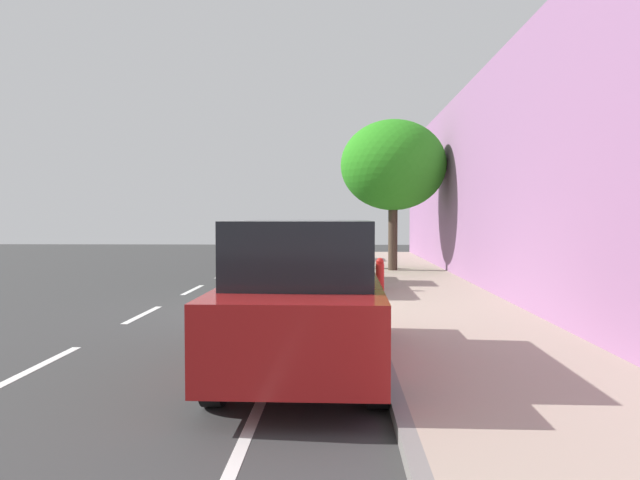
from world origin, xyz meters
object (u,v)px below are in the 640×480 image
(parked_pickup_green_second, at_px, (319,258))
(street_tree_mid_block, at_px, (393,166))
(bicycle_at_curb, at_px, (343,261))
(cyclist_with_backpack, at_px, (349,242))
(parked_suv_red_nearest, at_px, (305,294))
(parked_sedan_dark_blue_mid, at_px, (326,246))
(fire_hydrant, at_px, (380,274))

(parked_pickup_green_second, bearing_deg, street_tree_mid_block, 63.24)
(bicycle_at_curb, relative_size, cyclist_with_backpack, 0.81)
(parked_suv_red_nearest, distance_m, cyclist_with_backpack, 14.04)
(parked_sedan_dark_blue_mid, bearing_deg, cyclist_with_backpack, -78.06)
(parked_pickup_green_second, height_order, bicycle_at_curb, parked_pickup_green_second)
(bicycle_at_curb, bearing_deg, cyclist_with_backpack, -63.61)
(parked_pickup_green_second, relative_size, cyclist_with_backpack, 2.93)
(parked_sedan_dark_blue_mid, height_order, street_tree_mid_block, street_tree_mid_block)
(cyclist_with_backpack, relative_size, fire_hydrant, 2.16)
(parked_pickup_green_second, bearing_deg, fire_hydrant, -32.70)
(bicycle_at_curb, distance_m, cyclist_with_backpack, 0.88)
(cyclist_with_backpack, height_order, street_tree_mid_block, street_tree_mid_block)
(bicycle_at_curb, bearing_deg, parked_sedan_dark_blue_mid, 100.28)
(parked_suv_red_nearest, height_order, cyclist_with_backpack, parked_suv_red_nearest)
(parked_suv_red_nearest, xyz_separation_m, fire_hydrant, (1.48, 7.49, -0.45))
(fire_hydrant, bearing_deg, parked_suv_red_nearest, -101.21)
(street_tree_mid_block, bearing_deg, parked_suv_red_nearest, -99.92)
(cyclist_with_backpack, bearing_deg, parked_sedan_dark_blue_mid, 101.94)
(street_tree_mid_block, bearing_deg, cyclist_with_backpack, 157.24)
(parked_sedan_dark_blue_mid, relative_size, fire_hydrant, 5.26)
(bicycle_at_curb, distance_m, fire_hydrant, 7.03)
(bicycle_at_curb, bearing_deg, parked_suv_red_nearest, -92.33)
(bicycle_at_curb, height_order, cyclist_with_backpack, cyclist_with_backpack)
(parked_suv_red_nearest, height_order, parked_pickup_green_second, parked_suv_red_nearest)
(parked_sedan_dark_blue_mid, distance_m, street_tree_mid_block, 6.52)
(parked_sedan_dark_blue_mid, bearing_deg, parked_pickup_green_second, -89.78)
(cyclist_with_backpack, distance_m, street_tree_mid_block, 3.20)
(parked_pickup_green_second, height_order, cyclist_with_backpack, parked_pickup_green_second)
(parked_pickup_green_second, relative_size, parked_sedan_dark_blue_mid, 1.20)
(bicycle_at_curb, bearing_deg, parked_pickup_green_second, -96.74)
(parked_sedan_dark_blue_mid, bearing_deg, fire_hydrant, -81.58)
(parked_pickup_green_second, xyz_separation_m, street_tree_mid_block, (2.45, 4.86, 2.96))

